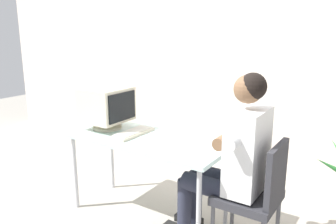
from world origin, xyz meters
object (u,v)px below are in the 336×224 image
(crt_monitor, at_px, (107,105))
(person_seated, at_px, (232,157))
(office_chair, at_px, (257,192))
(keyboard, at_px, (133,133))
(desk, at_px, (147,144))

(crt_monitor, height_order, person_seated, person_seated)
(office_chair, height_order, person_seated, person_seated)
(keyboard, xyz_separation_m, person_seated, (0.91, 0.01, -0.02))
(keyboard, relative_size, person_seated, 0.31)
(crt_monitor, bearing_deg, desk, -2.37)
(office_chair, xyz_separation_m, person_seated, (-0.19, -0.00, 0.22))
(crt_monitor, distance_m, person_seated, 1.25)
(crt_monitor, distance_m, keyboard, 0.38)
(desk, relative_size, crt_monitor, 3.52)
(desk, bearing_deg, office_chair, 0.48)
(keyboard, bearing_deg, desk, 1.34)
(crt_monitor, bearing_deg, person_seated, -0.51)
(desk, distance_m, office_chair, 0.98)
(crt_monitor, xyz_separation_m, keyboard, (0.31, -0.02, -0.20))
(office_chair, relative_size, person_seated, 0.65)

